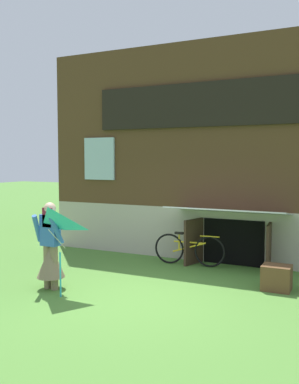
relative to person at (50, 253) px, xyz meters
The scene contains 6 objects.
ground_plane 1.87m from the person, ahead, with size 60.00×60.00×0.00m, color #4C7F33.
log_house 6.18m from the person, 73.01° to the left, with size 8.12×5.77×5.20m.
person is the anchor object (origin of this frame).
kite 0.83m from the person, 53.83° to the right, with size 0.74×0.75×1.53m.
bicycle_yellow 3.30m from the person, 58.66° to the left, with size 1.66×0.18×0.76m.
wooden_crate 4.24m from the person, 24.83° to the left, with size 0.52×0.44×0.46m, color brown.
Camera 1 is at (3.32, -6.52, 2.42)m, focal length 39.69 mm.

